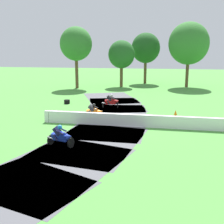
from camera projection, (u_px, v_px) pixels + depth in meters
name	position (u px, v px, depth m)	size (l,w,h in m)	color
ground_plane	(111.00, 125.00, 21.47)	(120.00, 120.00, 0.00)	#4C933D
track_asphalt	(97.00, 124.00, 21.68)	(9.61, 32.68, 0.01)	#515156
safety_barrier	(181.00, 123.00, 20.42)	(0.30, 20.47, 0.90)	white
motorcycle_lead_blue	(61.00, 136.00, 16.67)	(1.70, 1.09, 1.43)	black
motorcycle_chase_orange	(94.00, 112.00, 23.00)	(1.70, 0.83, 1.43)	black
motorcycle_trailing_red	(111.00, 101.00, 27.40)	(1.68, 0.84, 1.42)	black
tire_stack_mid_a	(50.00, 116.00, 22.50)	(0.72, 0.72, 0.80)	black
tire_stack_mid_b	(67.00, 102.00, 29.73)	(0.58, 0.58, 0.40)	black
traffic_cone	(176.00, 113.00, 24.68)	(0.28, 0.28, 0.44)	orange
tree_far_left	(146.00, 48.00, 45.61)	(4.47, 4.47, 7.93)	brown
tree_far_right	(121.00, 55.00, 41.79)	(3.81, 3.81, 6.68)	brown
tree_mid_rise	(189.00, 43.00, 41.07)	(5.68, 5.68, 9.20)	brown
tree_behind_barrier	(76.00, 44.00, 39.96)	(4.42, 4.42, 8.47)	brown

